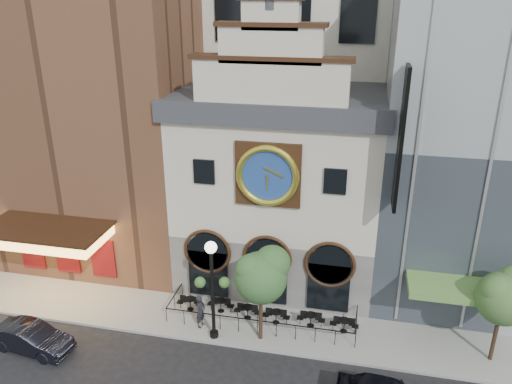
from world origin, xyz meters
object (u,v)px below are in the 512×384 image
object	(u,v)px
car_left	(32,338)
lamppost	(212,280)
tree_left	(262,274)
bistro_4	(311,319)
bistro_5	(344,325)
bistro_1	(221,305)
bistro_3	(276,316)
bistro_0	(190,303)
bistro_2	(248,311)
pedestrian	(201,311)
tree_right	(505,295)

from	to	relation	value
car_left	lamppost	bearing A→B (deg)	-64.79
tree_left	bistro_4	bearing A→B (deg)	32.95
bistro_5	bistro_1	bearing A→B (deg)	176.98
lamppost	bistro_3	bearing A→B (deg)	20.17
car_left	bistro_5	bearing A→B (deg)	-65.64
bistro_0	tree_left	world-z (taller)	tree_left
bistro_2	bistro_1	bearing A→B (deg)	170.01
bistro_0	bistro_3	xyz separation A→B (m)	(5.20, -0.18, 0.00)
bistro_4	tree_left	world-z (taller)	tree_left
bistro_0	pedestrian	bearing A→B (deg)	-50.35
bistro_2	tree_left	bearing A→B (deg)	-54.06
pedestrian	tree_right	size ratio (longest dim) A/B	0.37
bistro_4	car_left	size ratio (longest dim) A/B	0.35
bistro_4	bistro_5	bearing A→B (deg)	-3.74
bistro_0	car_left	size ratio (longest dim) A/B	0.35
pedestrian	tree_left	bearing A→B (deg)	-83.49
car_left	bistro_4	bearing A→B (deg)	-63.16
bistro_0	bistro_5	world-z (taller)	same
bistro_5	car_left	distance (m)	16.79
bistro_2	pedestrian	distance (m)	2.76
bistro_4	bistro_5	size ratio (longest dim) A/B	1.00
car_left	tree_left	bearing A→B (deg)	-66.48
bistro_4	pedestrian	world-z (taller)	pedestrian
bistro_1	tree_left	xyz separation A→B (m)	(2.84, -1.88, 3.58)
bistro_3	bistro_5	bearing A→B (deg)	0.25
tree_left	tree_right	xyz separation A→B (m)	(11.89, 0.87, -0.16)
car_left	tree_right	bearing A→B (deg)	-72.28
pedestrian	lamppost	xyz separation A→B (m)	(0.98, -0.75, 2.64)
bistro_1	bistro_2	xyz separation A→B (m)	(1.69, -0.30, 0.00)
lamppost	pedestrian	bearing A→B (deg)	131.19
bistro_5	lamppost	bearing A→B (deg)	-164.40
bistro_1	bistro_4	world-z (taller)	same
tree_right	bistro_4	bearing A→B (deg)	175.44
bistro_4	tree_left	xyz separation A→B (m)	(-2.50, -1.62, 3.58)
bistro_4	tree_right	bearing A→B (deg)	-4.56
bistro_1	bistro_3	bearing A→B (deg)	-6.70
bistro_4	tree_right	size ratio (longest dim) A/B	0.30
bistro_3	lamppost	xyz separation A→B (m)	(-3.10, -1.92, 3.15)
bistro_2	tree_right	world-z (taller)	tree_right
tree_right	bistro_2	bearing A→B (deg)	176.88
bistro_1	bistro_5	distance (m)	7.21
bistro_5	tree_right	distance (m)	8.30
bistro_2	car_left	world-z (taller)	car_left
bistro_3	bistro_4	world-z (taller)	same
bistro_0	bistro_2	bearing A→B (deg)	-1.30
bistro_1	pedestrian	bearing A→B (deg)	-114.24
bistro_1	tree_left	size ratio (longest dim) A/B	0.29
bistro_0	tree_left	xyz separation A→B (m)	(4.66, -1.66, 3.58)
bistro_0	bistro_1	size ratio (longest dim) A/B	1.00
pedestrian	bistro_5	bearing A→B (deg)	-69.94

